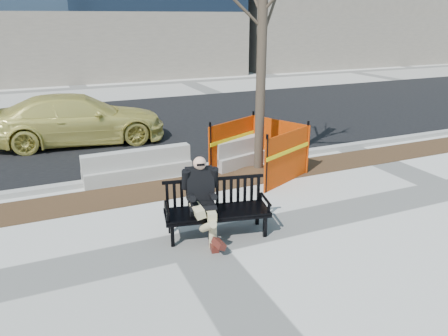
{
  "coord_description": "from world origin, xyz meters",
  "views": [
    {
      "loc": [
        -2.15,
        -6.24,
        3.74
      ],
      "look_at": [
        0.89,
        0.74,
        1.03
      ],
      "focal_mm": 34.28,
      "sensor_mm": 36.0,
      "label": 1
    }
  ],
  "objects_px": {
    "jersey_barrier_left": "(139,179)",
    "tree_fence": "(258,174)",
    "sedan": "(81,143)",
    "jersey_barrier_right": "(254,162)",
    "seated_man": "(202,235)",
    "bench": "(217,235)"
  },
  "relations": [
    {
      "from": "jersey_barrier_left",
      "to": "tree_fence",
      "type": "bearing_deg",
      "value": -18.3
    },
    {
      "from": "tree_fence",
      "to": "sedan",
      "type": "relative_size",
      "value": 1.3
    },
    {
      "from": "tree_fence",
      "to": "jersey_barrier_right",
      "type": "height_order",
      "value": "tree_fence"
    },
    {
      "from": "sedan",
      "to": "jersey_barrier_right",
      "type": "relative_size",
      "value": 1.96
    },
    {
      "from": "tree_fence",
      "to": "sedan",
      "type": "distance_m",
      "value": 6.05
    },
    {
      "from": "jersey_barrier_left",
      "to": "seated_man",
      "type": "bearing_deg",
      "value": -84.08
    },
    {
      "from": "tree_fence",
      "to": "sedan",
      "type": "height_order",
      "value": "tree_fence"
    },
    {
      "from": "seated_man",
      "to": "tree_fence",
      "type": "xyz_separation_m",
      "value": [
        2.42,
        2.39,
        0.0
      ]
    },
    {
      "from": "jersey_barrier_left",
      "to": "bench",
      "type": "bearing_deg",
      "value": -80.1
    },
    {
      "from": "bench",
      "to": "jersey_barrier_left",
      "type": "bearing_deg",
      "value": 112.61
    },
    {
      "from": "bench",
      "to": "tree_fence",
      "type": "height_order",
      "value": "tree_fence"
    },
    {
      "from": "sedan",
      "to": "jersey_barrier_left",
      "type": "height_order",
      "value": "sedan"
    },
    {
      "from": "bench",
      "to": "jersey_barrier_right",
      "type": "xyz_separation_m",
      "value": [
        2.52,
        3.39,
        0.0
      ]
    },
    {
      "from": "bench",
      "to": "seated_man",
      "type": "distance_m",
      "value": 0.27
    },
    {
      "from": "bench",
      "to": "seated_man",
      "type": "relative_size",
      "value": 1.3
    },
    {
      "from": "tree_fence",
      "to": "jersey_barrier_right",
      "type": "relative_size",
      "value": 2.56
    },
    {
      "from": "sedan",
      "to": "jersey_barrier_right",
      "type": "distance_m",
      "value": 5.63
    },
    {
      "from": "seated_man",
      "to": "tree_fence",
      "type": "bearing_deg",
      "value": 56.21
    },
    {
      "from": "jersey_barrier_left",
      "to": "jersey_barrier_right",
      "type": "relative_size",
      "value": 0.99
    },
    {
      "from": "bench",
      "to": "sedan",
      "type": "distance_m",
      "value": 7.41
    },
    {
      "from": "bench",
      "to": "jersey_barrier_left",
      "type": "relative_size",
      "value": 0.73
    },
    {
      "from": "bench",
      "to": "sedan",
      "type": "height_order",
      "value": "sedan"
    }
  ]
}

